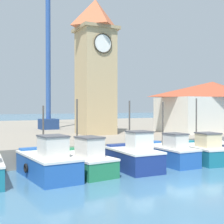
{
  "coord_description": "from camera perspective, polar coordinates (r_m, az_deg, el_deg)",
  "views": [
    {
      "loc": [
        -10.07,
        -11.56,
        3.95
      ],
      "look_at": [
        1.15,
        10.15,
        3.5
      ],
      "focal_mm": 50.0,
      "sensor_mm": 36.0,
      "label": 1
    }
  ],
  "objects": [
    {
      "name": "ground_plane",
      "position": [
        15.83,
        13.66,
        -13.43
      ],
      "size": [
        300.0,
        300.0,
        0.0
      ],
      "primitive_type": "plane",
      "color": "teal"
    },
    {
      "name": "quay_wharf",
      "position": [
        41.1,
        -13.08,
        -3.59
      ],
      "size": [
        120.0,
        40.0,
        1.28
      ],
      "primitive_type": "cube",
      "color": "gray",
      "rests_on": "ground"
    },
    {
      "name": "fishing_boat_left_outer",
      "position": [
        17.79,
        -11.68,
        -9.09
      ],
      "size": [
        2.54,
        5.22,
        3.98
      ],
      "color": "#2356A8",
      "rests_on": "ground"
    },
    {
      "name": "fishing_boat_left_inner",
      "position": [
        18.79,
        -5.37,
        -8.82
      ],
      "size": [
        2.6,
        5.28,
        4.39
      ],
      "color": "#237A4C",
      "rests_on": "ground"
    },
    {
      "name": "fishing_boat_mid_left",
      "position": [
        19.51,
        4.02,
        -8.13
      ],
      "size": [
        2.29,
        4.16,
        4.31
      ],
      "color": "navy",
      "rests_on": "ground"
    },
    {
      "name": "fishing_boat_center",
      "position": [
        21.84,
        10.26,
        -7.36
      ],
      "size": [
        1.94,
        4.76,
        4.24
      ],
      "color": "#2356A8",
      "rests_on": "ground"
    },
    {
      "name": "fishing_boat_mid_right",
      "position": [
        23.18,
        16.03,
        -6.94
      ],
      "size": [
        2.69,
        4.88,
        4.53
      ],
      "color": "#196B7F",
      "rests_on": "ground"
    },
    {
      "name": "clock_tower",
      "position": [
        30.34,
        -3.03,
        8.96
      ],
      "size": [
        3.63,
        3.63,
        14.53
      ],
      "color": "tan",
      "rests_on": "quay_wharf"
    },
    {
      "name": "warehouse_right",
      "position": [
        35.56,
        17.9,
        1.1
      ],
      "size": [
        12.07,
        5.9,
        5.34
      ],
      "color": "silver",
      "rests_on": "quay_wharf"
    },
    {
      "name": "port_crane_far",
      "position": [
        37.51,
        -11.69,
        9.31
      ],
      "size": [
        2.36,
        8.41,
        20.42
      ],
      "color": "navy",
      "rests_on": "quay_wharf"
    }
  ]
}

